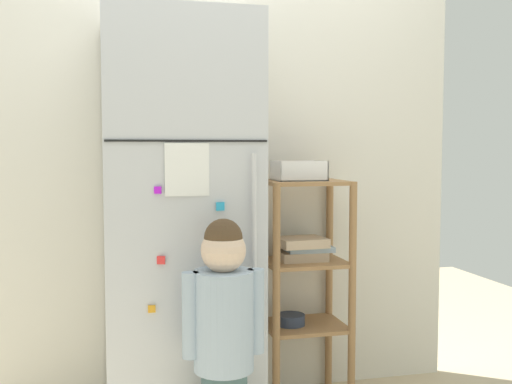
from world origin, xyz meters
The scene contains 5 objects.
kitchen_wall_back centered at (0.00, 0.34, 1.16)m, with size 2.51×0.03×2.31m, color silver.
refrigerator centered at (-0.21, 0.02, 0.91)m, with size 0.65×0.61×1.81m.
child_standing centered at (-0.09, -0.41, 0.59)m, with size 0.32×0.23×0.98m.
pantry_shelf_unit centered at (0.41, 0.14, 0.66)m, with size 0.41×0.34×1.09m.
fruit_bin centered at (0.38, 0.15, 1.13)m, with size 0.24×0.19×0.09m.
Camera 1 is at (-0.52, -2.65, 1.25)m, focal length 42.78 mm.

